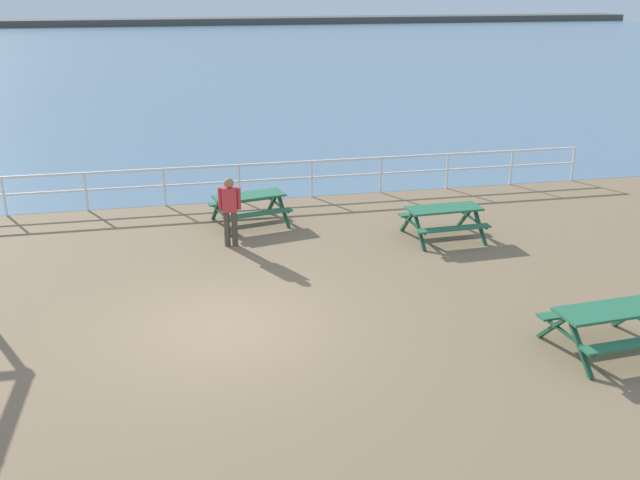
{
  "coord_description": "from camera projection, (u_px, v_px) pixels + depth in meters",
  "views": [
    {
      "loc": [
        -0.8,
        -11.63,
        5.92
      ],
      "look_at": [
        2.14,
        1.98,
        0.8
      ],
      "focal_mm": 39.61,
      "sensor_mm": 36.0,
      "label": 1
    }
  ],
  "objects": [
    {
      "name": "ground_plane",
      "position": [
        229.0,
        331.0,
        12.91
      ],
      "size": [
        30.0,
        24.0,
        0.2
      ],
      "primitive_type": "cube",
      "color": "#846B4C"
    },
    {
      "name": "sea_band",
      "position": [
        173.0,
        53.0,
        61.26
      ],
      "size": [
        142.0,
        90.0,
        0.01
      ],
      "primitive_type": "cube",
      "color": "slate",
      "rests_on": "ground"
    },
    {
      "name": "distant_shoreline",
      "position": [
        167.0,
        25.0,
        100.71
      ],
      "size": [
        142.0,
        6.0,
        1.8
      ],
      "primitive_type": "cube",
      "color": "#4C4C47",
      "rests_on": "ground"
    },
    {
      "name": "seaward_railing",
      "position": [
        202.0,
        178.0,
        19.72
      ],
      "size": [
        23.07,
        0.07,
        1.08
      ],
      "color": "white",
      "rests_on": "ground"
    },
    {
      "name": "picnic_table_near_left",
      "position": [
        249.0,
        202.0,
        18.11
      ],
      "size": [
        2.08,
        1.86,
        0.8
      ],
      "rotation": [
        0.0,
        0.0,
        0.22
      ],
      "color": "#286B47",
      "rests_on": "ground"
    },
    {
      "name": "picnic_table_near_right",
      "position": [
        608.0,
        320.0,
        11.83
      ],
      "size": [
        1.9,
        1.65,
        0.8
      ],
      "rotation": [
        0.0,
        0.0,
        0.07
      ],
      "color": "#286B47",
      "rests_on": "ground"
    },
    {
      "name": "picnic_table_mid_centre",
      "position": [
        444.0,
        215.0,
        17.11
      ],
      "size": [
        1.87,
        1.62,
        0.8
      ],
      "rotation": [
        0.0,
        0.0,
        0.05
      ],
      "color": "#286B47",
      "rests_on": "ground"
    },
    {
      "name": "visitor",
      "position": [
        230.0,
        208.0,
        16.46
      ],
      "size": [
        0.52,
        0.27,
        1.66
      ],
      "rotation": [
        0.0,
        0.0,
        1.4
      ],
      "color": "#4C4233",
      "rests_on": "ground"
    }
  ]
}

